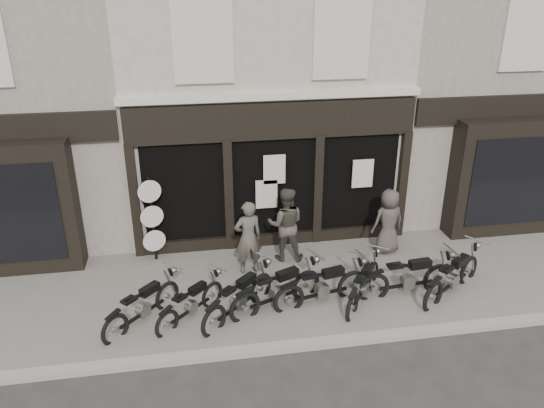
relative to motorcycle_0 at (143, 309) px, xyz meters
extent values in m
plane|color=#2D2B28|center=(3.22, -0.03, -0.40)|extent=(90.00, 90.00, 0.00)
cube|color=#68635B|center=(3.22, 0.87, -0.34)|extent=(30.00, 4.20, 0.12)
cube|color=gray|center=(3.22, -1.28, -0.33)|extent=(30.00, 0.25, 0.13)
cube|color=beige|center=(3.22, 5.97, 3.70)|extent=(7.20, 6.00, 8.20)
cube|color=black|center=(3.22, 2.89, 3.05)|extent=(7.10, 0.18, 0.90)
cube|color=black|center=(3.22, 2.95, 1.10)|extent=(6.50, 0.10, 2.95)
cube|color=black|center=(3.22, 2.88, -0.18)|extent=(7.10, 0.20, 0.44)
cube|color=beige|center=(3.22, 2.92, 3.65)|extent=(7.30, 0.22, 0.18)
cube|color=beige|center=(1.62, 2.92, 5.00)|extent=(1.35, 0.12, 2.00)
cube|color=black|center=(1.62, 2.95, 5.00)|extent=(1.05, 0.06, 1.70)
cube|color=beige|center=(4.82, 2.92, 5.00)|extent=(1.35, 0.12, 2.00)
cube|color=black|center=(4.82, 2.95, 5.00)|extent=(1.05, 0.06, 1.70)
cube|color=black|center=(-0.23, 2.87, 1.15)|extent=(0.22, 0.22, 3.00)
cube|color=black|center=(2.07, 2.87, 1.15)|extent=(0.22, 0.22, 3.00)
cube|color=black|center=(4.37, 2.87, 1.15)|extent=(0.22, 0.22, 3.00)
cube|color=black|center=(6.67, 2.87, 1.15)|extent=(0.22, 0.22, 3.00)
cube|color=beige|center=(3.22, 2.77, 1.85)|extent=(0.55, 0.04, 0.75)
cube|color=beige|center=(5.52, 2.77, 1.60)|extent=(0.55, 0.04, 0.75)
cube|color=beige|center=(3.02, 2.77, 1.20)|extent=(0.55, 0.04, 0.75)
cube|color=gray|center=(-3.13, 5.97, 3.70)|extent=(5.50, 6.00, 8.20)
cube|color=black|center=(-3.13, 2.62, 1.30)|extent=(3.20, 0.70, 3.20)
cube|color=black|center=(-3.13, 2.27, 1.30)|extent=(2.60, 0.06, 2.40)
cube|color=gray|center=(9.57, 5.97, 3.70)|extent=(5.50, 6.00, 8.20)
cube|color=black|center=(9.57, 2.62, 1.30)|extent=(3.20, 0.70, 3.20)
cube|color=black|center=(9.57, 2.27, 1.30)|extent=(2.60, 0.06, 2.40)
cube|color=black|center=(9.57, 2.92, 3.10)|extent=(5.40, 0.16, 0.70)
cube|color=beige|center=(9.57, 2.93, 5.00)|extent=(1.30, 0.10, 1.90)
cube|color=black|center=(9.57, 2.96, 5.00)|extent=(1.00, 0.06, 1.60)
torus|color=black|center=(0.48, 0.49, -0.07)|extent=(0.53, 0.54, 0.67)
torus|color=black|center=(-0.51, -0.54, -0.07)|extent=(0.53, 0.54, 0.67)
cube|color=black|center=(-0.02, -0.02, -0.11)|extent=(0.85, 0.88, 0.06)
cube|color=gray|center=(-0.01, -0.01, -0.03)|extent=(0.29, 0.29, 0.26)
cube|color=black|center=(0.16, 0.16, 0.35)|extent=(0.43, 0.44, 0.17)
cube|color=black|center=(-0.22, -0.23, 0.38)|extent=(0.35, 0.35, 0.06)
cylinder|color=gray|center=(0.63, 0.65, 0.58)|extent=(0.44, 0.42, 0.04)
torus|color=black|center=(1.44, 0.41, -0.09)|extent=(0.51, 0.48, 0.62)
torus|color=black|center=(0.48, -0.49, -0.09)|extent=(0.51, 0.48, 0.62)
cube|color=black|center=(0.96, -0.04, -0.13)|extent=(0.82, 0.78, 0.05)
cube|color=gray|center=(0.97, -0.03, -0.06)|extent=(0.27, 0.27, 0.24)
cube|color=black|center=(1.13, 0.12, 0.29)|extent=(0.41, 0.40, 0.15)
cube|color=black|center=(0.76, -0.23, 0.32)|extent=(0.32, 0.32, 0.05)
cylinder|color=gray|center=(1.58, 0.55, 0.51)|extent=(0.39, 0.41, 0.03)
torus|color=black|center=(2.51, 0.43, -0.05)|extent=(0.58, 0.56, 0.71)
torus|color=black|center=(1.41, -0.62, -0.05)|extent=(0.58, 0.56, 0.71)
cube|color=black|center=(1.96, -0.09, -0.09)|extent=(0.94, 0.89, 0.06)
cube|color=gray|center=(1.97, -0.08, -0.01)|extent=(0.31, 0.31, 0.27)
cube|color=black|center=(2.15, 0.09, 0.39)|extent=(0.47, 0.46, 0.18)
cube|color=black|center=(1.73, -0.31, 0.43)|extent=(0.37, 0.37, 0.06)
cylinder|color=gray|center=(2.67, 0.58, 0.64)|extent=(0.44, 0.47, 0.04)
torus|color=black|center=(3.51, 0.36, -0.04)|extent=(0.71, 0.39, 0.74)
torus|color=black|center=(2.07, -0.28, -0.04)|extent=(0.71, 0.39, 0.74)
cube|color=black|center=(2.79, 0.04, -0.08)|extent=(1.20, 0.57, 0.07)
cube|color=gray|center=(2.81, 0.05, 0.01)|extent=(0.32, 0.28, 0.28)
cube|color=black|center=(3.05, 0.16, 0.42)|extent=(0.53, 0.37, 0.18)
cube|color=black|center=(2.49, -0.09, 0.46)|extent=(0.39, 0.33, 0.07)
cylinder|color=gray|center=(3.73, 0.46, 0.68)|extent=(0.29, 0.59, 0.04)
torus|color=black|center=(4.52, 0.21, -0.04)|extent=(0.72, 0.25, 0.72)
torus|color=black|center=(3.03, -0.13, -0.04)|extent=(0.72, 0.25, 0.72)
cube|color=black|center=(3.77, 0.04, -0.09)|extent=(1.24, 0.33, 0.06)
cube|color=gray|center=(3.79, 0.04, 0.00)|extent=(0.29, 0.24, 0.27)
cube|color=black|center=(4.04, 0.10, 0.40)|extent=(0.51, 0.28, 0.18)
cube|color=black|center=(3.46, -0.03, 0.44)|extent=(0.36, 0.28, 0.06)
cylinder|color=gray|center=(4.75, 0.26, 0.65)|extent=(0.17, 0.61, 0.04)
torus|color=black|center=(5.13, 0.56, -0.07)|extent=(0.47, 0.58, 0.66)
torus|color=black|center=(4.29, -0.57, -0.07)|extent=(0.47, 0.58, 0.66)
cube|color=black|center=(4.71, 0.00, -0.11)|extent=(0.73, 0.96, 0.06)
cube|color=gray|center=(4.72, 0.01, -0.03)|extent=(0.28, 0.29, 0.25)
cube|color=black|center=(4.86, 0.20, 0.34)|extent=(0.40, 0.46, 0.17)
cube|color=black|center=(4.53, -0.24, 0.38)|extent=(0.33, 0.35, 0.06)
cylinder|color=gray|center=(5.26, 0.74, 0.57)|extent=(0.47, 0.37, 0.04)
torus|color=black|center=(6.53, 0.14, -0.03)|extent=(0.74, 0.17, 0.74)
torus|color=black|center=(4.96, -0.01, -0.03)|extent=(0.74, 0.17, 0.74)
cube|color=black|center=(5.74, 0.06, -0.08)|extent=(1.29, 0.17, 0.07)
cube|color=gray|center=(5.76, 0.07, 0.01)|extent=(0.28, 0.22, 0.28)
cube|color=black|center=(6.02, 0.09, 0.42)|extent=(0.51, 0.23, 0.18)
cube|color=black|center=(5.42, 0.03, 0.46)|extent=(0.34, 0.25, 0.07)
cylinder|color=gray|center=(6.76, 0.16, 0.68)|extent=(0.10, 0.63, 0.04)
torus|color=black|center=(7.38, 0.35, -0.04)|extent=(0.66, 0.49, 0.73)
torus|color=black|center=(6.09, -0.53, -0.04)|extent=(0.66, 0.49, 0.73)
cube|color=black|center=(6.74, -0.09, -0.08)|extent=(1.09, 0.77, 0.06)
cube|color=gray|center=(6.76, -0.08, 0.01)|extent=(0.32, 0.31, 0.28)
cube|color=black|center=(6.97, 0.07, 0.42)|extent=(0.51, 0.43, 0.18)
cube|color=black|center=(6.47, -0.28, 0.46)|extent=(0.39, 0.36, 0.06)
cylinder|color=gray|center=(7.58, 0.48, 0.67)|extent=(0.39, 0.54, 0.04)
imported|color=#4C483F|center=(2.39, 1.59, 0.63)|extent=(0.73, 0.55, 1.82)
imported|color=#423E36|center=(3.38, 2.07, 0.67)|extent=(1.04, 0.87, 1.89)
imported|color=#433C38|center=(6.00, 1.98, 0.57)|extent=(0.91, 0.67, 1.71)
cylinder|color=black|center=(0.17, 2.56, -0.37)|extent=(0.36, 0.36, 0.06)
cylinder|color=black|center=(0.17, 2.56, 0.76)|extent=(0.07, 0.07, 2.33)
cylinder|color=black|center=(0.17, 2.53, 1.57)|extent=(0.55, 0.20, 0.57)
cylinder|color=beige|center=(0.17, 2.51, 1.57)|extent=(0.54, 0.17, 0.57)
cylinder|color=black|center=(0.17, 2.53, 0.92)|extent=(0.55, 0.20, 0.57)
cylinder|color=beige|center=(0.17, 2.51, 0.92)|extent=(0.54, 0.17, 0.57)
cylinder|color=black|center=(0.17, 2.53, 0.26)|extent=(0.55, 0.20, 0.57)
cylinder|color=beige|center=(0.17, 2.51, 0.26)|extent=(0.54, 0.17, 0.57)
camera|label=1|loc=(1.10, -9.41, 6.32)|focal=35.00mm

